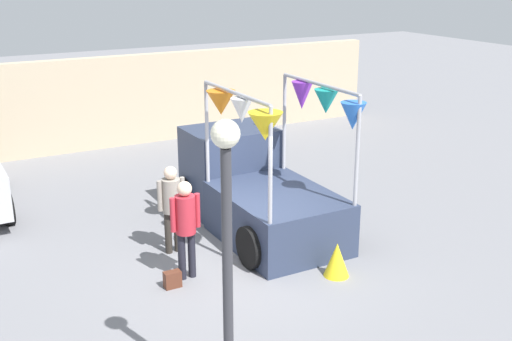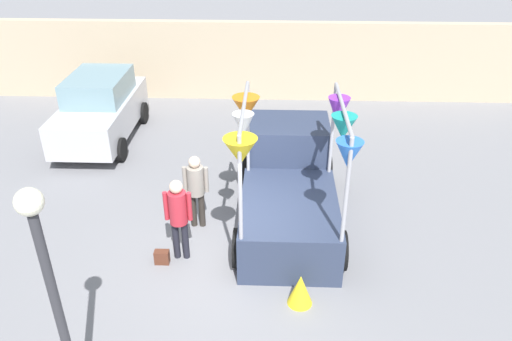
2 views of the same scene
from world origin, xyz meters
name	(u,v)px [view 2 (image 2 of 2)]	position (x,y,z in m)	size (l,w,h in m)	color
ground_plane	(235,255)	(0.00, 0.00, 0.00)	(60.00, 60.00, 0.00)	slate
vendor_truck	(288,181)	(1.05, 1.45, 0.87)	(2.42, 4.14, 3.01)	#2D3851
parked_car	(101,108)	(-4.16, 5.13, 0.94)	(1.88, 4.00, 1.88)	#B7B7BC
person_customer	(178,212)	(-1.04, -0.09, 1.05)	(0.53, 0.34, 1.73)	black
person_vendor	(196,185)	(-0.86, 0.98, 1.00)	(0.53, 0.34, 1.66)	#2D2823
handbag	(162,257)	(-1.39, -0.29, 0.14)	(0.28, 0.16, 0.28)	#592D1E
street_lamp	(49,277)	(-1.88, -3.37, 2.35)	(0.32, 0.32, 3.55)	#333338
brick_boundary_wall	(254,61)	(0.00, 8.60, 1.30)	(18.00, 0.36, 2.60)	tan
folded_kite_bundle_sunflower	(300,290)	(1.22, -1.25, 0.30)	(0.44, 0.44, 0.60)	yellow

